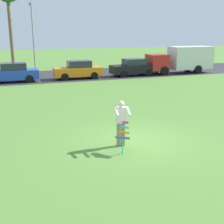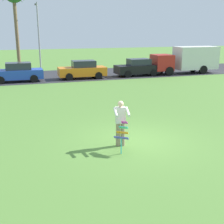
{
  "view_description": "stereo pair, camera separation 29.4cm",
  "coord_description": "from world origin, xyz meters",
  "px_view_note": "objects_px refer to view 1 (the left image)",
  "views": [
    {
      "loc": [
        -4.66,
        -10.03,
        4.2
      ],
      "look_at": [
        -0.81,
        0.71,
        1.05
      ],
      "focal_mm": 47.68,
      "sensor_mm": 36.0,
      "label": 1
    },
    {
      "loc": [
        -4.38,
        -10.12,
        4.2
      ],
      "look_at": [
        -0.81,
        0.71,
        1.05
      ],
      "focal_mm": 47.68,
      "sensor_mm": 36.0,
      "label": 2
    }
  ],
  "objects_px": {
    "parked_truck_red_cab": "(183,59)",
    "streetlight_pole": "(33,32)",
    "parked_car_blue": "(12,73)",
    "person_kite_flyer": "(121,122)",
    "parked_car_black": "(133,68)",
    "parked_car_orange": "(78,70)",
    "kite_held": "(124,133)"
  },
  "relations": [
    {
      "from": "parked_car_blue",
      "to": "parked_truck_red_cab",
      "type": "xyz_separation_m",
      "value": [
        16.33,
        0.0,
        0.64
      ]
    },
    {
      "from": "parked_car_orange",
      "to": "parked_car_black",
      "type": "xyz_separation_m",
      "value": [
        5.32,
        0.0,
        0.0
      ]
    },
    {
      "from": "streetlight_pole",
      "to": "parked_car_orange",
      "type": "bearing_deg",
      "value": -68.24
    },
    {
      "from": "person_kite_flyer",
      "to": "parked_car_orange",
      "type": "relative_size",
      "value": 0.41
    },
    {
      "from": "parked_car_black",
      "to": "kite_held",
      "type": "bearing_deg",
      "value": -114.68
    },
    {
      "from": "parked_car_blue",
      "to": "parked_car_black",
      "type": "xyz_separation_m",
      "value": [
        10.88,
        0.0,
        0.0
      ]
    },
    {
      "from": "kite_held",
      "to": "parked_truck_red_cab",
      "type": "relative_size",
      "value": 0.16
    },
    {
      "from": "parked_truck_red_cab",
      "to": "streetlight_pole",
      "type": "relative_size",
      "value": 0.96
    },
    {
      "from": "parked_car_orange",
      "to": "parked_car_blue",
      "type": "bearing_deg",
      "value": 179.99
    },
    {
      "from": "kite_held",
      "to": "streetlight_pole",
      "type": "xyz_separation_m",
      "value": [
        -0.61,
        24.27,
        3.29
      ]
    },
    {
      "from": "person_kite_flyer",
      "to": "parked_car_black",
      "type": "relative_size",
      "value": 0.41
    },
    {
      "from": "parked_car_orange",
      "to": "parked_truck_red_cab",
      "type": "relative_size",
      "value": 0.63
    },
    {
      "from": "parked_truck_red_cab",
      "to": "streetlight_pole",
      "type": "bearing_deg",
      "value": 151.41
    },
    {
      "from": "parked_truck_red_cab",
      "to": "parked_car_blue",
      "type": "bearing_deg",
      "value": -180.0
    },
    {
      "from": "parked_car_orange",
      "to": "parked_car_black",
      "type": "distance_m",
      "value": 5.32
    },
    {
      "from": "parked_car_orange",
      "to": "streetlight_pole",
      "type": "relative_size",
      "value": 0.61
    },
    {
      "from": "parked_car_orange",
      "to": "streetlight_pole",
      "type": "xyz_separation_m",
      "value": [
        -2.99,
        7.5,
        3.22
      ]
    },
    {
      "from": "parked_car_blue",
      "to": "parked_car_orange",
      "type": "xyz_separation_m",
      "value": [
        5.56,
        -0.0,
        0.0
      ]
    },
    {
      "from": "kite_held",
      "to": "parked_car_black",
      "type": "xyz_separation_m",
      "value": [
        7.71,
        16.77,
        0.07
      ]
    },
    {
      "from": "kite_held",
      "to": "parked_truck_red_cab",
      "type": "height_order",
      "value": "parked_truck_red_cab"
    },
    {
      "from": "person_kite_flyer",
      "to": "parked_car_blue",
      "type": "distance_m",
      "value": 16.52
    },
    {
      "from": "kite_held",
      "to": "parked_car_black",
      "type": "distance_m",
      "value": 18.46
    },
    {
      "from": "parked_car_blue",
      "to": "parked_car_orange",
      "type": "distance_m",
      "value": 5.56
    },
    {
      "from": "kite_held",
      "to": "streetlight_pole",
      "type": "height_order",
      "value": "streetlight_pole"
    },
    {
      "from": "kite_held",
      "to": "parked_car_blue",
      "type": "xyz_separation_m",
      "value": [
        -3.18,
        16.77,
        0.07
      ]
    },
    {
      "from": "kite_held",
      "to": "parked_car_orange",
      "type": "bearing_deg",
      "value": 81.92
    },
    {
      "from": "person_kite_flyer",
      "to": "parked_car_black",
      "type": "distance_m",
      "value": 17.87
    },
    {
      "from": "parked_car_orange",
      "to": "streetlight_pole",
      "type": "distance_m",
      "value": 8.7
    },
    {
      "from": "kite_held",
      "to": "person_kite_flyer",
      "type": "bearing_deg",
      "value": 76.37
    },
    {
      "from": "parked_car_blue",
      "to": "streetlight_pole",
      "type": "xyz_separation_m",
      "value": [
        2.57,
        7.5,
        3.22
      ]
    },
    {
      "from": "person_kite_flyer",
      "to": "parked_car_orange",
      "type": "bearing_deg",
      "value": 82.12
    },
    {
      "from": "parked_car_blue",
      "to": "person_kite_flyer",
      "type": "bearing_deg",
      "value": -78.41
    }
  ]
}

